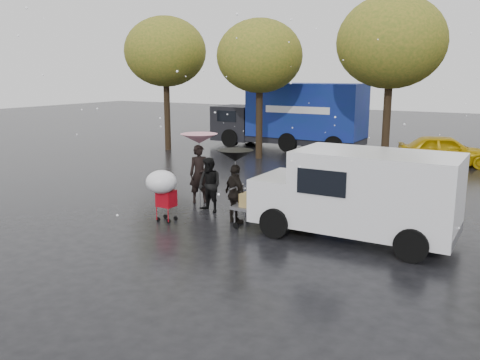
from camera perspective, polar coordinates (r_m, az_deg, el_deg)
The scene contains 14 objects.
ground at distance 14.39m, azimuth -4.27°, elevation -4.39°, with size 90.00×90.00×0.00m, color black.
person_pink at distance 16.03m, azimuth -4.55°, elevation 0.69°, with size 0.67×0.44×1.83m, color black.
person_middle at distance 14.93m, azimuth -3.45°, elevation -0.57°, with size 0.79×0.61×1.62m, color black.
person_black at distance 13.76m, azimuth -0.52°, elevation -1.60°, with size 0.96×0.40×1.63m, color black.
umbrella_pink at distance 15.85m, azimuth -4.62°, elevation 4.65°, with size 1.16×1.16×2.19m.
umbrella_black at distance 13.55m, azimuth -0.53°, elevation 2.75°, with size 0.98×0.98×2.03m.
vendor_cart at distance 13.26m, azimuth 2.75°, elevation -2.53°, with size 1.52×0.80×1.27m.
shopping_cart at distance 13.93m, azimuth -8.73°, elevation -0.52°, with size 0.84×0.84×1.46m.
white_van at distance 12.72m, azimuth 13.27°, elevation -1.46°, with size 4.91×2.18×2.20m.
blue_truck at distance 27.53m, azimuth 5.83°, elevation 7.15°, with size 8.30×2.60×3.50m.
box_ground_near at distance 14.11m, azimuth 6.54°, elevation -3.75°, with size 0.53×0.43×0.48m, color olive.
box_ground_far at distance 14.32m, azimuth 6.56°, elevation -3.85°, with size 0.41×0.32×0.32m, color olive.
yellow_taxi at distance 24.16m, azimuth 22.01°, elevation 3.10°, with size 1.62×4.02×1.37m, color gold.
tree_row at distance 22.95m, azimuth 9.16°, elevation 14.27°, with size 21.60×4.40×7.12m.
Camera 1 is at (7.82, -11.38, 4.05)m, focal length 38.00 mm.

